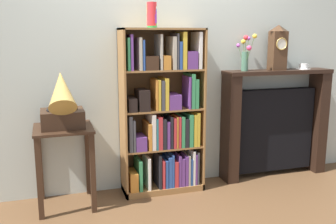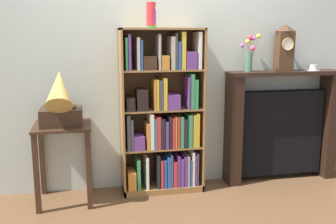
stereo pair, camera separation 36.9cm
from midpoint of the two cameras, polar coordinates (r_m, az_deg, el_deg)
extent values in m
cube|color=brown|center=(3.81, -3.15, -12.18)|extent=(7.93, 6.40, 0.02)
cube|color=beige|center=(3.84, -1.98, 8.24)|extent=(4.93, 0.08, 2.60)
cube|color=olive|center=(3.61, -9.62, -0.39)|extent=(0.02, 0.31, 1.57)
cube|color=olive|center=(3.78, 1.86, 0.31)|extent=(0.02, 0.31, 1.57)
cube|color=brown|center=(3.82, -4.28, 0.39)|extent=(0.78, 0.01, 1.57)
cube|color=olive|center=(3.60, -3.90, 12.14)|extent=(0.78, 0.31, 0.02)
cube|color=olive|center=(3.90, -3.59, -10.97)|extent=(0.78, 0.31, 0.06)
cube|color=orange|center=(3.76, -8.15, -9.93)|extent=(0.08, 0.22, 0.18)
cube|color=#388E56|center=(3.77, -7.27, -8.91)|extent=(0.03, 0.27, 0.29)
cube|color=white|center=(3.78, -6.02, -8.69)|extent=(0.02, 0.26, 0.31)
cube|color=black|center=(3.79, -4.41, -8.47)|extent=(0.02, 0.24, 0.33)
cube|color=#C63338|center=(3.80, -3.87, -8.86)|extent=(0.03, 0.22, 0.28)
cube|color=#2D519E|center=(3.80, -3.40, -8.82)|extent=(0.02, 0.22, 0.28)
cube|color=#2D519E|center=(3.81, -2.89, -8.55)|extent=(0.03, 0.23, 0.30)
cube|color=#2D519E|center=(3.81, -2.48, -8.37)|extent=(0.02, 0.22, 0.32)
cube|color=#C63338|center=(3.85, -2.07, -8.70)|extent=(0.04, 0.27, 0.26)
cube|color=#663884|center=(3.85, -1.55, -8.30)|extent=(0.02, 0.26, 0.31)
cube|color=#663884|center=(3.85, -1.00, -8.54)|extent=(0.03, 0.23, 0.28)
cube|color=#663884|center=(3.85, -0.43, -8.39)|extent=(0.03, 0.21, 0.30)
cube|color=#B2A893|center=(3.86, -0.08, -8.30)|extent=(0.02, 0.22, 0.30)
cube|color=#2D519E|center=(3.88, 0.23, -8.47)|extent=(0.02, 0.24, 0.27)
cube|color=white|center=(3.88, 0.55, -7.90)|extent=(0.02, 0.25, 0.34)
cube|color=#663884|center=(3.88, 0.93, -8.15)|extent=(0.02, 0.22, 0.31)
cube|color=#424247|center=(3.90, 1.13, -7.91)|extent=(0.02, 0.26, 0.33)
cube|color=olive|center=(3.76, -3.67, -5.16)|extent=(0.74, 0.29, 0.02)
cube|color=#424247|center=(3.62, -8.74, -3.01)|extent=(0.03, 0.23, 0.34)
cube|color=#424247|center=(3.65, -8.28, -3.23)|extent=(0.02, 0.27, 0.29)
cube|color=#663884|center=(3.65, -7.16, -4.48)|extent=(0.10, 0.21, 0.14)
cube|color=orange|center=(3.68, -5.98, -3.40)|extent=(0.03, 0.27, 0.25)
cube|color=white|center=(3.67, -5.44, -2.70)|extent=(0.04, 0.26, 0.34)
cube|color=teal|center=(3.66, -4.88, -3.07)|extent=(0.02, 0.22, 0.30)
cube|color=#C63338|center=(3.69, -4.49, -2.86)|extent=(0.04, 0.26, 0.31)
cube|color=black|center=(3.70, -3.86, -2.98)|extent=(0.03, 0.25, 0.29)
cube|color=#663884|center=(3.70, -3.25, -3.19)|extent=(0.03, 0.23, 0.26)
cube|color=black|center=(3.72, -2.84, -2.76)|extent=(0.02, 0.26, 0.30)
cube|color=#C63338|center=(3.70, -2.25, -2.95)|extent=(0.03, 0.20, 0.29)
cube|color=orange|center=(3.72, -1.96, -2.77)|extent=(0.02, 0.24, 0.30)
cube|color=#C63338|center=(3.73, -1.63, -2.72)|extent=(0.02, 0.26, 0.30)
cube|color=#388E56|center=(3.73, -1.10, -2.73)|extent=(0.03, 0.23, 0.30)
cube|color=black|center=(3.76, -0.58, -2.81)|extent=(0.04, 0.26, 0.28)
cube|color=#388E56|center=(3.76, 0.08, -2.52)|extent=(0.04, 0.24, 0.31)
cube|color=gold|center=(3.76, 0.75, -2.52)|extent=(0.03, 0.22, 0.31)
cube|color=gold|center=(3.77, 1.17, -2.36)|extent=(0.03, 0.23, 0.33)
cube|color=olive|center=(3.67, -3.75, 0.43)|extent=(0.74, 0.29, 0.02)
cube|color=black|center=(3.57, -8.49, 1.17)|extent=(0.08, 0.22, 0.12)
cube|color=black|center=(3.57, -6.78, 1.80)|extent=(0.10, 0.21, 0.19)
cube|color=orange|center=(3.59, -5.00, 2.60)|extent=(0.02, 0.22, 0.28)
cube|color=gold|center=(3.61, -4.69, 2.66)|extent=(0.02, 0.25, 0.28)
cube|color=#424247|center=(3.61, -4.11, 2.59)|extent=(0.03, 0.23, 0.27)
cube|color=gold|center=(3.63, -3.60, 2.80)|extent=(0.03, 0.26, 0.29)
cube|color=#663884|center=(3.66, -2.32, 1.65)|extent=(0.12, 0.24, 0.14)
cube|color=#663884|center=(3.67, -0.12, 2.98)|extent=(0.02, 0.21, 0.30)
cube|color=#388E56|center=(3.69, 0.29, 3.24)|extent=(0.03, 0.25, 0.33)
cube|color=#388E56|center=(3.71, 0.82, 2.88)|extent=(0.03, 0.26, 0.28)
cube|color=olive|center=(3.62, -3.82, 6.23)|extent=(0.74, 0.29, 0.02)
cube|color=#388E56|center=(3.53, -9.21, 8.47)|extent=(0.02, 0.26, 0.29)
cube|color=#663884|center=(3.51, -8.71, 8.69)|extent=(0.02, 0.22, 0.32)
cube|color=#B2A893|center=(3.54, -7.50, 8.54)|extent=(0.03, 0.26, 0.29)
cube|color=#2D519E|center=(3.53, -6.96, 8.37)|extent=(0.02, 0.21, 0.27)
cube|color=#382316|center=(3.55, -5.75, 7.25)|extent=(0.12, 0.21, 0.12)
cube|color=#B2A893|center=(3.57, -4.41, 8.84)|extent=(0.02, 0.23, 0.32)
cube|color=orange|center=(3.56, -3.47, 7.33)|extent=(0.07, 0.18, 0.13)
cube|color=#B2A893|center=(3.60, -2.51, 8.73)|extent=(0.04, 0.24, 0.30)
cube|color=#424247|center=(3.60, -1.99, 8.95)|extent=(0.02, 0.23, 0.32)
cube|color=#2D519E|center=(3.62, -1.60, 8.40)|extent=(0.03, 0.24, 0.25)
cube|color=gold|center=(3.63, -1.03, 9.08)|extent=(0.04, 0.25, 0.34)
cube|color=#663884|center=(3.64, 0.22, 7.71)|extent=(0.10, 0.21, 0.16)
cube|color=white|center=(3.67, 1.32, 9.10)|extent=(0.03, 0.23, 0.34)
cylinder|color=green|center=(3.56, -5.44, 13.14)|extent=(0.09, 0.09, 0.11)
cylinder|color=red|center=(3.55, -5.47, 13.45)|extent=(0.09, 0.09, 0.11)
cylinder|color=purple|center=(3.56, -5.44, 13.76)|extent=(0.09, 0.09, 0.11)
cylinder|color=blue|center=(3.56, -5.46, 14.07)|extent=(0.09, 0.09, 0.11)
cylinder|color=white|center=(3.56, -5.47, 14.39)|extent=(0.09, 0.09, 0.11)
cylinder|color=orange|center=(3.56, -5.50, 14.70)|extent=(0.09, 0.09, 0.11)
cylinder|color=red|center=(3.56, -5.49, 15.01)|extent=(0.09, 0.09, 0.11)
cube|color=#382316|center=(3.51, -18.17, -2.35)|extent=(0.50, 0.49, 0.02)
cube|color=#382316|center=(3.42, -21.50, -9.27)|extent=(0.04, 0.04, 0.70)
cube|color=#382316|center=(3.41, -14.13, -8.86)|extent=(0.04, 0.04, 0.70)
cube|color=#382316|center=(3.82, -21.09, -7.09)|extent=(0.04, 0.04, 0.70)
cube|color=#382316|center=(3.81, -14.53, -6.72)|extent=(0.04, 0.04, 0.70)
cube|color=#382316|center=(3.49, -18.26, -0.96)|extent=(0.36, 0.31, 0.15)
cylinder|color=black|center=(3.47, -18.34, 0.37)|extent=(0.26, 0.26, 0.01)
cylinder|color=#B79347|center=(3.42, -18.38, 0.62)|extent=(0.03, 0.03, 0.06)
cone|color=#B79347|center=(3.33, -18.57, 3.14)|extent=(0.23, 0.41, 0.42)
cube|color=black|center=(4.14, 13.56, 5.78)|extent=(1.18, 0.25, 0.04)
cube|color=black|center=(3.99, 6.58, -2.56)|extent=(0.12, 0.22, 1.11)
cube|color=black|center=(4.52, 19.02, -1.46)|extent=(0.12, 0.22, 1.11)
cube|color=black|center=(4.27, 12.91, -2.60)|extent=(0.90, 0.12, 0.89)
cube|color=#472D1C|center=(4.11, 13.42, 8.78)|extent=(0.16, 0.12, 0.39)
pyramid|color=#472D1C|center=(4.11, 13.57, 11.97)|extent=(0.16, 0.12, 0.06)
cylinder|color=silver|center=(4.05, 13.93, 9.73)|extent=(0.11, 0.01, 0.11)
torus|color=#B79347|center=(4.05, 13.95, 9.73)|extent=(0.12, 0.01, 0.12)
cylinder|color=#4C7A60|center=(3.94, 8.65, 7.40)|extent=(0.07, 0.07, 0.19)
cylinder|color=#4C753D|center=(3.91, 8.88, 7.75)|extent=(0.02, 0.06, 0.22)
sphere|color=#EA4275|center=(3.88, 9.22, 9.31)|extent=(0.05, 0.05, 0.05)
cylinder|color=#4C753D|center=(3.91, 9.28, 8.58)|extent=(0.06, 0.08, 0.33)
sphere|color=yellow|center=(3.88, 10.02, 10.98)|extent=(0.05, 0.05, 0.05)
cylinder|color=#4C753D|center=(3.97, 9.01, 8.46)|extent=(0.06, 0.07, 0.31)
sphere|color=#B24CB7|center=(4.01, 9.24, 10.68)|extent=(0.04, 0.04, 0.04)
cylinder|color=#4C753D|center=(3.95, 8.17, 7.97)|extent=(0.06, 0.05, 0.24)
sphere|color=#B24CB7|center=(3.95, 7.69, 9.72)|extent=(0.04, 0.04, 0.04)
cylinder|color=#4C753D|center=(3.95, 8.52, 8.24)|extent=(0.01, 0.05, 0.28)
sphere|color=yellow|center=(3.97, 8.44, 10.25)|extent=(0.05, 0.05, 0.05)
cylinder|color=#4C753D|center=(3.97, 8.69, 8.52)|extent=(0.05, 0.08, 0.32)
sphere|color=red|center=(4.01, 8.85, 10.80)|extent=(0.05, 0.05, 0.05)
cylinder|color=white|center=(4.30, 17.06, 6.11)|extent=(0.15, 0.15, 0.01)
cylinder|color=white|center=(4.30, 17.08, 6.49)|extent=(0.09, 0.09, 0.05)
torus|color=white|center=(4.33, 17.68, 6.52)|extent=(0.04, 0.01, 0.04)
camera|label=1|loc=(0.18, -92.86, -0.58)|focal=41.26mm
camera|label=2|loc=(0.18, 87.14, 0.58)|focal=41.26mm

